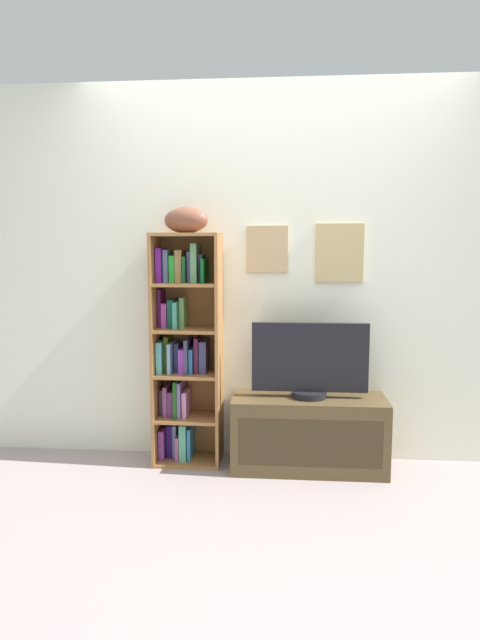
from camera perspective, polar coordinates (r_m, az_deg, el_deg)
ground at (r=2.83m, az=2.81°, el=-22.44°), size 5.20×5.20×0.04m
back_wall at (r=3.59m, az=3.58°, el=4.82°), size 4.80×0.08×2.45m
bookshelf at (r=3.56m, az=-5.90°, el=-3.32°), size 0.43×0.29×1.49m
football at (r=3.47m, az=-5.68°, el=10.37°), size 0.33×0.25×0.16m
tv_stand at (r=3.55m, az=7.20°, el=-11.66°), size 0.97×0.39×0.46m
television at (r=3.43m, az=7.32°, el=-4.28°), size 0.72×0.22×0.47m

